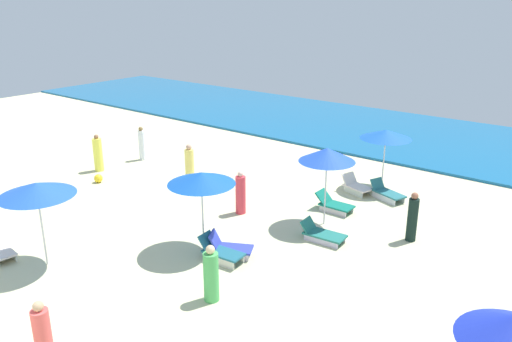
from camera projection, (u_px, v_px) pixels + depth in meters
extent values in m
cube|color=#146096|center=(427.00, 138.00, 28.05)|extent=(60.00, 10.57, 0.12)
cylinder|color=silver|center=(325.00, 193.00, 17.36)|extent=(0.05, 0.05, 2.26)
cone|color=blue|center=(327.00, 155.00, 16.91)|extent=(1.90, 1.90, 0.46)
cube|color=silver|center=(321.00, 242.00, 16.23)|extent=(1.19, 0.13, 0.19)
cube|color=silver|center=(329.00, 235.00, 16.67)|extent=(1.19, 0.13, 0.19)
cube|color=#217064|center=(325.00, 235.00, 16.41)|extent=(1.37, 0.76, 0.06)
cube|color=#217064|center=(308.00, 225.00, 16.67)|extent=(0.34, 0.65, 0.40)
cube|color=silver|center=(333.00, 211.00, 18.47)|extent=(1.08, 0.05, 0.21)
cube|color=silver|center=(340.00, 206.00, 18.90)|extent=(1.08, 0.05, 0.21)
cube|color=#11705B|center=(337.00, 205.00, 18.64)|extent=(1.20, 0.68, 0.06)
cube|color=#11705B|center=(324.00, 197.00, 18.89)|extent=(0.45, 0.64, 0.45)
cylinder|color=silver|center=(203.00, 217.00, 15.65)|extent=(0.05, 0.05, 2.15)
cone|color=#1652B3|center=(201.00, 178.00, 15.24)|extent=(2.05, 2.05, 0.37)
cube|color=silver|center=(218.00, 261.00, 14.97)|extent=(1.11, 0.14, 0.26)
cube|color=silver|center=(229.00, 254.00, 15.37)|extent=(1.11, 0.14, 0.26)
cube|color=#206175|center=(223.00, 253.00, 15.12)|extent=(1.29, 0.71, 0.06)
cube|color=#206175|center=(208.00, 241.00, 15.34)|extent=(0.41, 0.60, 0.48)
cube|color=silver|center=(231.00, 257.00, 15.27)|extent=(0.96, 0.54, 0.21)
cube|color=silver|center=(235.00, 248.00, 15.76)|extent=(0.96, 0.54, 0.21)
cube|color=#323FB5|center=(233.00, 248.00, 15.47)|extent=(1.34, 1.11, 0.06)
cube|color=#323FB5|center=(215.00, 240.00, 15.48)|extent=(0.52, 0.65, 0.50)
cylinder|color=silver|center=(383.00, 163.00, 20.72)|extent=(0.05, 0.05, 2.08)
cone|color=#1A56B1|center=(386.00, 134.00, 20.32)|extent=(2.04, 2.04, 0.36)
cube|color=silver|center=(353.00, 192.00, 20.26)|extent=(0.98, 0.32, 0.23)
cube|color=silver|center=(363.00, 189.00, 20.57)|extent=(0.98, 0.32, 0.23)
cube|color=#F3DFD2|center=(358.00, 187.00, 20.37)|extent=(1.26, 0.95, 0.06)
cube|color=#F3DFD2|center=(349.00, 179.00, 20.69)|extent=(0.48, 0.69, 0.44)
cube|color=silver|center=(383.00, 198.00, 19.63)|extent=(1.14, 0.45, 0.24)
cube|color=silver|center=(393.00, 196.00, 19.89)|extent=(1.14, 0.45, 0.24)
cube|color=#286B71|center=(388.00, 193.00, 19.71)|extent=(1.46, 1.02, 0.06)
cube|color=#286B71|center=(377.00, 184.00, 20.15)|extent=(0.46, 0.64, 0.42)
cylinder|color=silver|center=(43.00, 231.00, 14.70)|extent=(0.05, 0.05, 2.18)
cone|color=blue|center=(36.00, 189.00, 14.28)|extent=(2.13, 2.13, 0.38)
cube|color=silver|center=(9.00, 252.00, 15.52)|extent=(1.09, 0.15, 0.22)
cube|color=silver|center=(0.00, 251.00, 15.30)|extent=(1.27, 0.71, 0.06)
cylinder|color=#F9F455|center=(98.00, 155.00, 22.85)|extent=(0.53, 0.53, 1.48)
sphere|color=#956344|center=(96.00, 137.00, 22.58)|extent=(0.20, 0.20, 0.20)
cylinder|color=#E53C49|center=(241.00, 195.00, 18.38)|extent=(0.49, 0.49, 1.40)
sphere|color=beige|center=(240.00, 174.00, 18.13)|extent=(0.20, 0.20, 0.20)
cylinder|color=#F7E06B|center=(190.00, 165.00, 21.69)|extent=(0.50, 0.50, 1.35)
sphere|color=tan|center=(189.00, 147.00, 21.43)|extent=(0.24, 0.24, 0.24)
cylinder|color=white|center=(142.00, 145.00, 24.39)|extent=(0.32, 0.32, 1.43)
sphere|color=olive|center=(141.00, 129.00, 24.13)|extent=(0.20, 0.20, 0.20)
cylinder|color=#4DB65D|center=(211.00, 277.00, 13.09)|extent=(0.51, 0.51, 1.34)
sphere|color=beige|center=(210.00, 250.00, 12.84)|extent=(0.24, 0.24, 0.24)
cylinder|color=black|center=(412.00, 220.00, 16.30)|extent=(0.38, 0.38, 1.43)
sphere|color=#995B44|center=(415.00, 196.00, 16.03)|extent=(0.22, 0.22, 0.22)
cylinder|color=#E35451|center=(44.00, 342.00, 10.51)|extent=(0.49, 0.49, 1.50)
sphere|color=tan|center=(38.00, 306.00, 10.23)|extent=(0.22, 0.22, 0.22)
sphere|color=yellow|center=(98.00, 178.00, 21.57)|extent=(0.36, 0.36, 0.36)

